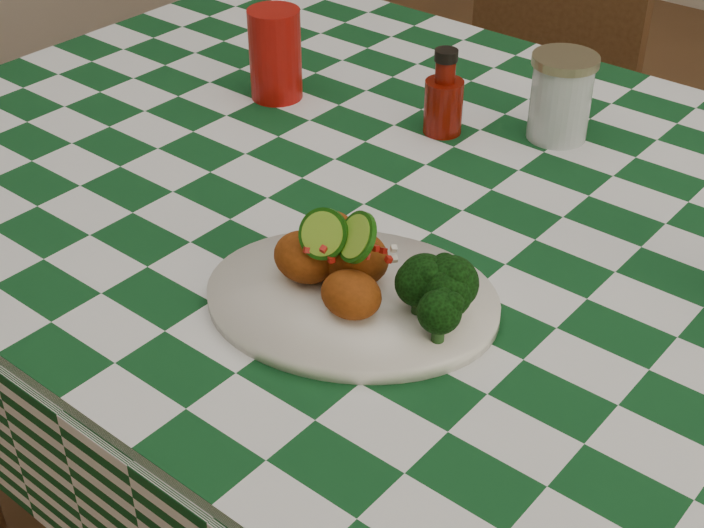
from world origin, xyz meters
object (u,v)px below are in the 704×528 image
Objects in this scene: ketchup_bottle at (444,92)px; mason_jar at (561,97)px; plate at (352,300)px; dining_table at (445,441)px; fried_chicken_pile at (348,257)px; red_tumbler at (275,54)px; wooden_chair_left at (504,177)px.

mason_jar is at bearing 33.76° from ketchup_bottle.
plate is 2.62× the size of mason_jar.
ketchup_bottle is 0.16m from mason_jar.
mason_jar is at bearing 92.42° from dining_table.
fried_chicken_pile is 1.13× the size of ketchup_bottle.
red_tumbler reaches higher than ketchup_bottle.
ketchup_bottle reaches higher than plate.
dining_table is 0.77m from wooden_chair_left.
plate is 2.28× the size of fried_chicken_pile.
ketchup_bottle is at bearing 132.03° from dining_table.
fried_chicken_pile is at bearing -68.52° from ketchup_bottle.
red_tumbler is 0.26m from ketchup_bottle.
fried_chicken_pile is 0.53m from red_tumbler.
mason_jar reaches higher than dining_table.
red_tumbler is (-0.42, 0.33, 0.06)m from plate.
red_tumbler is at bearing -158.80° from mason_jar.
ketchup_bottle is (0.26, 0.06, -0.01)m from red_tumbler.
fried_chicken_pile is 0.48m from mason_jar.
ketchup_bottle is 0.72m from wooden_chair_left.
red_tumbler is at bearing 166.72° from dining_table.
mason_jar is 0.71m from wooden_chair_left.
mason_jar is at bearing 93.52° from plate.
red_tumbler is 0.17× the size of wooden_chair_left.
wooden_chair_left is (-0.34, 0.70, 0.01)m from dining_table.
red_tumbler is (-0.40, 0.09, 0.46)m from dining_table.
wooden_chair_left is at bearing 115.94° from dining_table.
red_tumbler reaches higher than fried_chicken_pile.
red_tumbler is at bearing -166.25° from ketchup_bottle.
mason_jar is (0.39, 0.15, -0.01)m from red_tumbler.
dining_table is 13.72× the size of ketchup_bottle.
fried_chicken_pile reaches higher than plate.
ketchup_bottle is 0.15× the size of wooden_chair_left.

